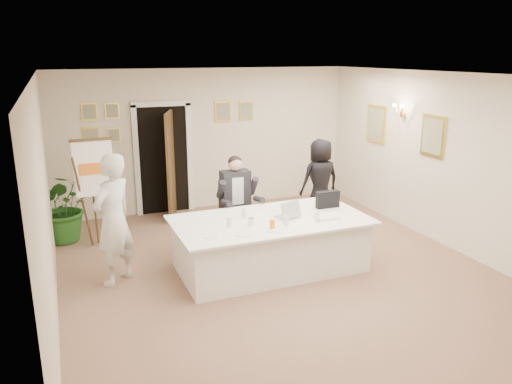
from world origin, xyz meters
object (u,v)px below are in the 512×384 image
object	(u,v)px
oj_glass	(272,225)
potted_palm	(64,207)
standing_woman	(320,180)
steel_jug	(251,222)
flip_chart	(96,198)
paper_stack	(327,217)
seated_man	(236,200)
standing_man	(114,220)
laptop	(287,208)
laptop_bag	(328,199)
conference_table	(270,244)

from	to	relation	value
oj_glass	potted_palm	bearing A→B (deg)	133.15
standing_woman	steel_jug	world-z (taller)	standing_woman
oj_glass	steel_jug	world-z (taller)	oj_glass
flip_chart	standing_woman	bearing A→B (deg)	-2.23
standing_woman	paper_stack	distance (m)	2.25
seated_man	standing_man	bearing A→B (deg)	-153.71
seated_man	flip_chart	bearing A→B (deg)	166.70
paper_stack	oj_glass	world-z (taller)	oj_glass
flip_chart	oj_glass	bearing A→B (deg)	-47.64
standing_man	seated_man	bearing A→B (deg)	158.78
laptop	laptop_bag	xyz separation A→B (m)	(0.77, 0.17, -0.01)
laptop_bag	oj_glass	xyz separation A→B (m)	(-1.19, -0.58, -0.06)
seated_man	laptop	world-z (taller)	seated_man
standing_woman	laptop	size ratio (longest dim) A/B	4.36
conference_table	laptop_bag	world-z (taller)	laptop_bag
standing_man	oj_glass	distance (m)	2.14
laptop_bag	standing_man	bearing A→B (deg)	177.03
flip_chart	paper_stack	distance (m)	3.72
seated_man	paper_stack	size ratio (longest dim) A/B	4.49
conference_table	flip_chart	distance (m)	2.97
standing_woman	steel_jug	xyz separation A→B (m)	(-2.15, -1.90, 0.05)
conference_table	standing_woman	world-z (taller)	standing_woman
potted_palm	laptop_bag	distance (m)	4.37
flip_chart	paper_stack	xyz separation A→B (m)	(3.02, -2.17, -0.02)
standing_woman	steel_jug	size ratio (longest dim) A/B	14.12
seated_man	oj_glass	world-z (taller)	seated_man
standing_woman	oj_glass	size ratio (longest dim) A/B	11.95
conference_table	seated_man	xyz separation A→B (m)	(-0.10, 1.16, 0.36)
steel_jug	standing_woman	bearing A→B (deg)	41.52
standing_woman	steel_jug	bearing A→B (deg)	40.92
standing_man	oj_glass	bearing A→B (deg)	116.10
standing_woman	oj_glass	bearing A→B (deg)	47.42
standing_woman	laptop	xyz separation A→B (m)	(-1.51, -1.74, 0.14)
laptop_bag	steel_jug	world-z (taller)	laptop_bag
seated_man	flip_chart	size ratio (longest dim) A/B	0.85
conference_table	seated_man	bearing A→B (deg)	94.90
seated_man	paper_stack	xyz separation A→B (m)	(0.87, -1.44, 0.04)
standing_woman	flip_chart	bearing A→B (deg)	-2.84
seated_man	laptop_bag	distance (m)	1.52
laptop_bag	oj_glass	world-z (taller)	laptop_bag
laptop_bag	paper_stack	distance (m)	0.53
paper_stack	oj_glass	xyz separation A→B (m)	(-0.92, -0.14, 0.05)
seated_man	steel_jug	distance (m)	1.36
laptop_bag	paper_stack	bearing A→B (deg)	-120.06
flip_chart	paper_stack	world-z (taller)	flip_chart
paper_stack	flip_chart	bearing A→B (deg)	144.32
potted_palm	oj_glass	size ratio (longest dim) A/B	9.25
paper_stack	steel_jug	world-z (taller)	steel_jug
laptop	paper_stack	bearing A→B (deg)	-44.23
standing_woman	paper_stack	bearing A→B (deg)	62.69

